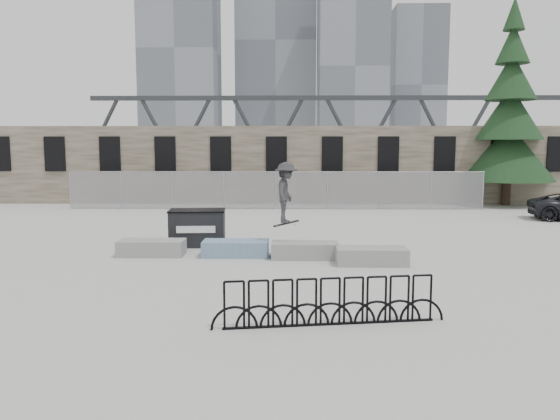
% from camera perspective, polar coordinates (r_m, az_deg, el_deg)
% --- Properties ---
extents(ground, '(120.00, 120.00, 0.00)m').
position_cam_1_polar(ground, '(16.77, -1.56, -4.84)').
color(ground, '#A2A29D').
rests_on(ground, ground).
extents(stone_wall, '(36.00, 2.58, 4.50)m').
position_cam_1_polar(stone_wall, '(32.69, -0.32, 4.77)').
color(stone_wall, brown).
rests_on(stone_wall, ground).
extents(chainlink_fence, '(22.06, 0.06, 2.02)m').
position_cam_1_polar(chainlink_fence, '(29.02, -0.49, 2.12)').
color(chainlink_fence, gray).
rests_on(chainlink_fence, ground).
extents(planter_far_left, '(2.00, 0.90, 0.48)m').
position_cam_1_polar(planter_far_left, '(17.31, -13.26, -3.78)').
color(planter_far_left, gray).
rests_on(planter_far_left, ground).
extents(planter_center_left, '(2.00, 0.90, 0.48)m').
position_cam_1_polar(planter_center_left, '(16.80, -4.66, -3.94)').
color(planter_center_left, teal).
rests_on(planter_center_left, ground).
extents(planter_center_right, '(2.00, 0.90, 0.48)m').
position_cam_1_polar(planter_center_right, '(16.45, 2.61, -4.15)').
color(planter_center_right, gray).
rests_on(planter_center_right, ground).
extents(planter_offset, '(2.00, 0.90, 0.48)m').
position_cam_1_polar(planter_offset, '(15.81, 9.54, -4.69)').
color(planter_offset, gray).
rests_on(planter_offset, ground).
extents(dumpster, '(1.94, 1.26, 1.23)m').
position_cam_1_polar(dumpster, '(18.64, -8.62, -1.82)').
color(dumpster, black).
rests_on(dumpster, ground).
extents(bike_rack, '(4.45, 0.72, 0.90)m').
position_cam_1_polar(bike_rack, '(10.42, 5.27, -9.59)').
color(bike_rack, black).
rests_on(bike_rack, ground).
extents(spruce_tree, '(5.14, 5.14, 11.50)m').
position_cam_1_polar(spruce_tree, '(33.58, 22.83, 8.18)').
color(spruce_tree, '#38281E').
rests_on(spruce_tree, ground).
extents(skyline_towers, '(58.00, 28.00, 48.00)m').
position_cam_1_polar(skyline_towers, '(111.62, 0.05, 15.70)').
color(skyline_towers, slate).
rests_on(skyline_towers, ground).
extents(truss_bridge, '(70.00, 3.00, 9.80)m').
position_cam_1_polar(truss_bridge, '(72.02, 8.42, 7.25)').
color(truss_bridge, '#2D3033').
rests_on(truss_bridge, ground).
extents(skateboarder, '(0.85, 1.28, 1.97)m').
position_cam_1_polar(skateboarder, '(16.56, 0.63, 1.84)').
color(skateboarder, '#2E2D31').
rests_on(skateboarder, ground).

